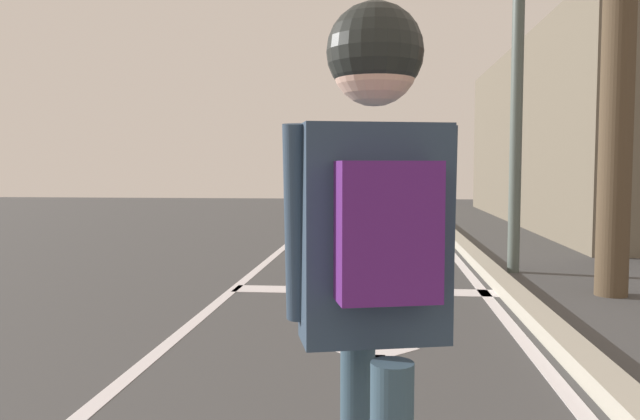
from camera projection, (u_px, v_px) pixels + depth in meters
The scene contains 8 objects.
lane_line_center at pixel (136, 370), 4.41m from camera, with size 0.12×20.00×0.01m, color silver.
lane_line_curbside at pixel (559, 384), 4.13m from camera, with size 0.12×20.00×0.01m, color silver.
stop_bar at pixel (364, 291), 7.25m from camera, with size 3.04×0.40×0.01m, color silver.
lane_arrow_stem at pixel (374, 387), 4.09m from camera, with size 0.16×1.40×0.01m, color silver.
lane_arrow_head at pixel (375, 349), 4.93m from camera, with size 0.56×0.44×0.01m, color silver.
curb_strip at pixel (599, 375), 4.10m from camera, with size 0.24×24.00×0.14m, color #A6A292.
skater at pixel (375, 235), 1.73m from camera, with size 0.48×0.65×1.80m.
roadside_tree at pixel (616, 110), 6.87m from camera, with size 1.07×1.14×4.63m.
Camera 1 is at (1.59, 1.82, 1.43)m, focal length 35.21 mm.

